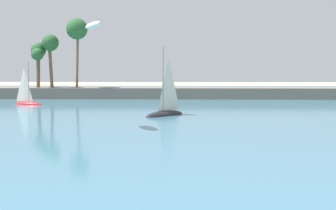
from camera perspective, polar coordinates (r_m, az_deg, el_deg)
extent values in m
cube|color=teal|center=(66.80, 0.98, 0.02)|extent=(220.00, 103.95, 0.06)
cube|color=slate|center=(78.67, 1.06, 1.44)|extent=(111.96, 6.00, 1.80)
cylinder|color=brown|center=(80.33, -15.06, 3.89)|extent=(0.48, 0.61, 5.34)
sphere|color=#285B2D|center=(80.32, -15.11, 5.78)|extent=(1.99, 1.99, 1.99)
cylinder|color=brown|center=(80.27, -13.63, 4.58)|extent=(0.92, 0.91, 7.20)
sphere|color=#285B2D|center=(80.32, -13.69, 7.13)|extent=(2.72, 2.72, 2.72)
cylinder|color=brown|center=(78.71, -10.61, 5.41)|extent=(0.78, 0.83, 9.34)
sphere|color=#285B2D|center=(78.87, -10.67, 8.80)|extent=(3.38, 3.38, 3.38)
cylinder|color=brown|center=(81.48, -14.94, 4.15)|extent=(0.42, 0.74, 6.03)
sphere|color=#285B2D|center=(81.49, -14.99, 6.27)|extent=(2.44, 2.44, 2.44)
ellipsoid|color=red|center=(69.85, -16.16, 0.07)|extent=(4.59, 2.73, 0.88)
cylinder|color=gray|center=(69.51, -16.08, 2.68)|extent=(0.13, 0.13, 5.50)
pyramid|color=silver|center=(69.98, -16.56, 2.35)|extent=(1.91, 0.80, 4.67)
ellipsoid|color=black|center=(53.56, -0.40, -1.23)|extent=(4.96, 5.31, 1.12)
cylinder|color=gray|center=(53.05, -0.61, 3.10)|extent=(0.17, 0.17, 7.00)
pyramid|color=silver|center=(53.77, 0.09, 2.57)|extent=(1.79, 2.00, 5.95)
ellipsoid|color=white|center=(43.61, -8.83, 9.28)|extent=(2.56, 3.81, 0.92)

